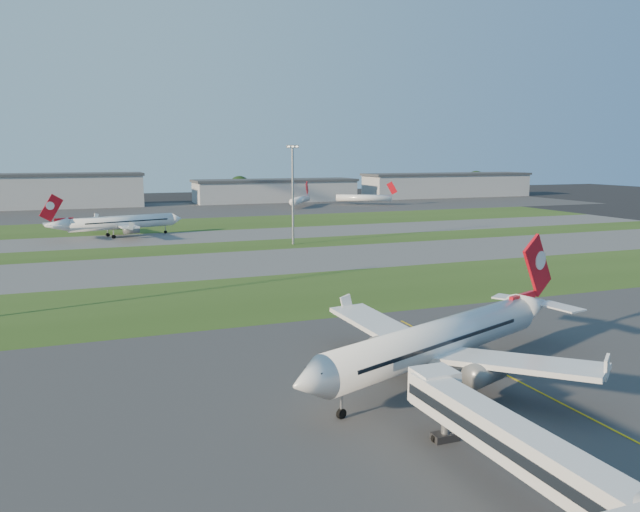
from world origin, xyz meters
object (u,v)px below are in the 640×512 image
airliner_taxiing (121,223)px  light_mast_centre (293,188)px  mini_jet_far (364,198)px  mini_jet_near (300,200)px  airliner_parked (439,341)px  jet_bridge (532,454)px

airliner_taxiing → light_mast_centre: light_mast_centre is taller
mini_jet_far → light_mast_centre: size_ratio=0.99×
mini_jet_near → light_mast_centre: size_ratio=0.96×
mini_jet_far → light_mast_centre: light_mast_centre is taller
airliner_parked → mini_jet_near: bearing=52.9°
mini_jet_far → light_mast_centre: 134.09m
jet_bridge → light_mast_centre: light_mast_centre is taller
mini_jet_near → airliner_taxiing: bearing=167.4°
light_mast_centre → jet_bridge: bearing=-101.4°
airliner_taxiing → mini_jet_near: 113.54m
airliner_parked → light_mast_centre: 102.28m
jet_bridge → mini_jet_near: (65.46, 234.34, -0.73)m
mini_jet_far → light_mast_centre: bearing=-93.1°
jet_bridge → mini_jet_near: bearing=74.4°
airliner_parked → light_mast_centre: bearing=58.4°
airliner_taxiing → light_mast_centre: 53.45m
airliner_parked → mini_jet_far: (90.45, 212.22, -1.04)m
jet_bridge → mini_jet_far: bearing=67.5°
airliner_parked → mini_jet_far: bearing=45.3°
airliner_parked → mini_jet_far: airliner_parked is taller
airliner_parked → mini_jet_near: (58.31, 211.30, -1.04)m
jet_bridge → light_mast_centre: size_ratio=1.04×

